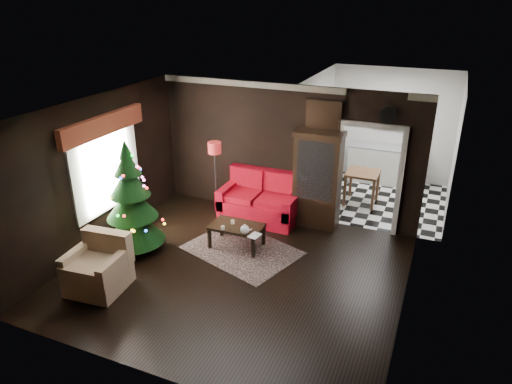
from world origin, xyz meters
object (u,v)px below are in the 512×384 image
at_px(christmas_tree, 131,199).
at_px(coffee_table, 237,236).
at_px(curio_cabinet, 317,182).
at_px(teapot, 245,229).
at_px(loveseat, 260,197).
at_px(armchair, 97,265).
at_px(kitchen_table, 362,188).
at_px(wall_clock, 388,115).
at_px(floor_lamp, 216,182).

relative_size(christmas_tree, coffee_table, 2.16).
relative_size(curio_cabinet, teapot, 10.16).
relative_size(loveseat, armchair, 1.90).
bearing_deg(kitchen_table, armchair, -122.92).
bearing_deg(armchair, coffee_table, 49.80).
relative_size(curio_cabinet, coffee_table, 1.97).
bearing_deg(coffee_table, wall_clock, 35.24).
distance_m(floor_lamp, armchair, 3.07).
bearing_deg(christmas_tree, wall_clock, 32.29).
bearing_deg(armchair, wall_clock, 39.40).
bearing_deg(coffee_table, teapot, -40.45).
bearing_deg(armchair, loveseat, 61.56).
distance_m(armchair, teapot, 2.56).
bearing_deg(teapot, floor_lamp, 135.74).
bearing_deg(loveseat, wall_clock, 9.66).
relative_size(armchair, kitchen_table, 1.19).
bearing_deg(coffee_table, loveseat, 91.95).
relative_size(christmas_tree, kitchen_table, 2.78).
relative_size(loveseat, wall_clock, 5.31).
distance_m(loveseat, christmas_tree, 2.70).
distance_m(loveseat, floor_lamp, 0.96).
bearing_deg(loveseat, armchair, -113.16).
bearing_deg(floor_lamp, curio_cabinet, 15.66).
bearing_deg(coffee_table, armchair, -124.92).
bearing_deg(wall_clock, armchair, -135.33).
bearing_deg(kitchen_table, curio_cabinet, -114.44).
xyz_separation_m(loveseat, curio_cabinet, (1.15, 0.22, 0.45)).
height_order(loveseat, teapot, loveseat).
bearing_deg(christmas_tree, curio_cabinet, 40.09).
xyz_separation_m(loveseat, teapot, (0.31, -1.46, 0.03)).
bearing_deg(curio_cabinet, floor_lamp, -164.34).
height_order(armchair, wall_clock, wall_clock).
relative_size(coffee_table, wall_clock, 3.02).
height_order(curio_cabinet, armchair, curio_cabinet).
xyz_separation_m(floor_lamp, christmas_tree, (-0.77, -1.76, 0.22)).
distance_m(loveseat, wall_clock, 3.04).
bearing_deg(floor_lamp, loveseat, 21.91).
distance_m(coffee_table, wall_clock, 3.55).
bearing_deg(loveseat, coffee_table, -88.05).
height_order(floor_lamp, teapot, floor_lamp).
height_order(curio_cabinet, teapot, curio_cabinet).
height_order(curio_cabinet, kitchen_table, curio_cabinet).
xyz_separation_m(teapot, kitchen_table, (1.49, 3.11, -0.16)).
bearing_deg(christmas_tree, teapot, 18.39).
xyz_separation_m(christmas_tree, kitchen_table, (3.41, 3.75, -0.68)).
xyz_separation_m(loveseat, christmas_tree, (-1.61, -2.10, 0.55)).
bearing_deg(loveseat, christmas_tree, -127.42).
bearing_deg(christmas_tree, coffee_table, 27.82).
bearing_deg(curio_cabinet, kitchen_table, 65.56).
relative_size(floor_lamp, coffee_table, 1.79).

